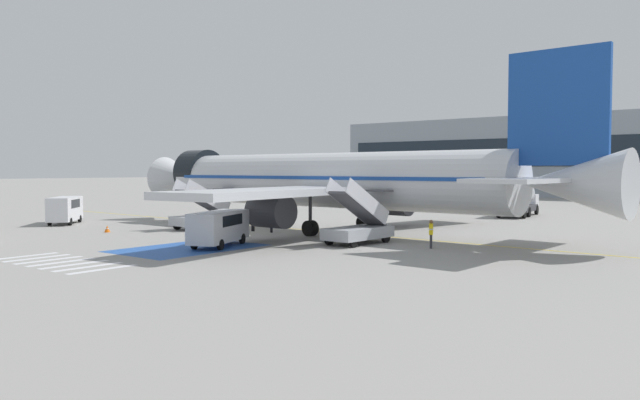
{
  "coord_description": "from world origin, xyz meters",
  "views": [
    {
      "loc": [
        29.74,
        -36.64,
        4.62
      ],
      "look_at": [
        1.28,
        -0.31,
        2.38
      ],
      "focal_mm": 35.0,
      "sensor_mm": 36.0,
      "label": 1
    }
  ],
  "objects_px": {
    "boarding_stairs_forward": "(203,216)",
    "traffic_cone_0": "(107,229)",
    "boarding_stairs_aft": "(359,228)",
    "traffic_cone_2": "(234,231)",
    "service_van_2": "(219,225)",
    "terminal_building": "(624,156)",
    "service_van_1": "(65,208)",
    "ground_crew_2": "(431,232)",
    "airliner": "(329,180)",
    "ground_crew_0": "(271,220)",
    "ground_crew_1": "(253,218)",
    "traffic_cone_1": "(222,235)",
    "ground_crew_3": "(228,221)",
    "fuel_tanker": "(518,198)"
  },
  "relations": [
    {
      "from": "boarding_stairs_forward",
      "to": "traffic_cone_0",
      "type": "xyz_separation_m",
      "value": [
        -3.49,
        -6.21,
        -0.73
      ]
    },
    {
      "from": "boarding_stairs_aft",
      "to": "traffic_cone_2",
      "type": "height_order",
      "value": "boarding_stairs_aft"
    },
    {
      "from": "service_van_2",
      "to": "terminal_building",
      "type": "bearing_deg",
      "value": 64.1
    },
    {
      "from": "service_van_1",
      "to": "service_van_2",
      "type": "bearing_deg",
      "value": -52.38
    },
    {
      "from": "boarding_stairs_forward",
      "to": "traffic_cone_2",
      "type": "height_order",
      "value": "boarding_stairs_forward"
    },
    {
      "from": "boarding_stairs_forward",
      "to": "ground_crew_2",
      "type": "height_order",
      "value": "boarding_stairs_forward"
    },
    {
      "from": "airliner",
      "to": "ground_crew_0",
      "type": "bearing_deg",
      "value": 137.77
    },
    {
      "from": "ground_crew_0",
      "to": "ground_crew_2",
      "type": "relative_size",
      "value": 0.95
    },
    {
      "from": "ground_crew_1",
      "to": "ground_crew_2",
      "type": "bearing_deg",
      "value": -2.68
    },
    {
      "from": "airliner",
      "to": "traffic_cone_1",
      "type": "height_order",
      "value": "airliner"
    },
    {
      "from": "boarding_stairs_aft",
      "to": "terminal_building",
      "type": "xyz_separation_m",
      "value": [
        -1.55,
        77.98,
        5.91
      ]
    },
    {
      "from": "boarding_stairs_aft",
      "to": "ground_crew_3",
      "type": "height_order",
      "value": "boarding_stairs_aft"
    },
    {
      "from": "service_van_2",
      "to": "terminal_building",
      "type": "height_order",
      "value": "terminal_building"
    },
    {
      "from": "service_van_1",
      "to": "boarding_stairs_aft",
      "type": "bearing_deg",
      "value": -38.17
    },
    {
      "from": "ground_crew_3",
      "to": "traffic_cone_0",
      "type": "xyz_separation_m",
      "value": [
        -8.92,
        -3.72,
        -0.78
      ]
    },
    {
      "from": "airliner",
      "to": "ground_crew_2",
      "type": "relative_size",
      "value": 24.52
    },
    {
      "from": "boarding_stairs_forward",
      "to": "airliner",
      "type": "bearing_deg",
      "value": 26.82
    },
    {
      "from": "boarding_stairs_forward",
      "to": "ground_crew_2",
      "type": "relative_size",
      "value": 3.15
    },
    {
      "from": "boarding_stairs_forward",
      "to": "service_van_2",
      "type": "distance_m",
      "value": 11.67
    },
    {
      "from": "airliner",
      "to": "traffic_cone_1",
      "type": "bearing_deg",
      "value": 160.98
    },
    {
      "from": "ground_crew_3",
      "to": "fuel_tanker",
      "type": "bearing_deg",
      "value": 100.01
    },
    {
      "from": "ground_crew_0",
      "to": "traffic_cone_1",
      "type": "distance_m",
      "value": 4.91
    },
    {
      "from": "service_van_1",
      "to": "ground_crew_3",
      "type": "bearing_deg",
      "value": -39.75
    },
    {
      "from": "terminal_building",
      "to": "traffic_cone_1",
      "type": "bearing_deg",
      "value": -95.36
    },
    {
      "from": "ground_crew_0",
      "to": "terminal_building",
      "type": "xyz_separation_m",
      "value": [
        7.5,
        76.16,
        6.0
      ]
    },
    {
      "from": "boarding_stairs_aft",
      "to": "service_van_1",
      "type": "height_order",
      "value": "boarding_stairs_aft"
    },
    {
      "from": "traffic_cone_1",
      "to": "fuel_tanker",
      "type": "bearing_deg",
      "value": 75.22
    },
    {
      "from": "ground_crew_3",
      "to": "traffic_cone_2",
      "type": "xyz_separation_m",
      "value": [
        -0.55,
        1.11,
        -0.79
      ]
    },
    {
      "from": "service_van_2",
      "to": "ground_crew_3",
      "type": "height_order",
      "value": "service_van_2"
    },
    {
      "from": "fuel_tanker",
      "to": "service_van_1",
      "type": "relative_size",
      "value": 1.84
    },
    {
      "from": "ground_crew_0",
      "to": "ground_crew_3",
      "type": "relative_size",
      "value": 0.9
    },
    {
      "from": "ground_crew_3",
      "to": "traffic_cone_0",
      "type": "distance_m",
      "value": 9.69
    },
    {
      "from": "traffic_cone_1",
      "to": "ground_crew_3",
      "type": "bearing_deg",
      "value": 119.48
    },
    {
      "from": "fuel_tanker",
      "to": "traffic_cone_1",
      "type": "relative_size",
      "value": 19.53
    },
    {
      "from": "airliner",
      "to": "traffic_cone_0",
      "type": "height_order",
      "value": "airliner"
    },
    {
      "from": "boarding_stairs_forward",
      "to": "boarding_stairs_aft",
      "type": "bearing_deg",
      "value": -0.0
    },
    {
      "from": "ground_crew_1",
      "to": "traffic_cone_2",
      "type": "height_order",
      "value": "ground_crew_1"
    },
    {
      "from": "fuel_tanker",
      "to": "traffic_cone_0",
      "type": "distance_m",
      "value": 39.0
    },
    {
      "from": "ground_crew_2",
      "to": "traffic_cone_2",
      "type": "xyz_separation_m",
      "value": [
        -15.04,
        -1.45,
        -0.73
      ]
    },
    {
      "from": "ground_crew_1",
      "to": "ground_crew_2",
      "type": "relative_size",
      "value": 1.06
    },
    {
      "from": "service_van_2",
      "to": "ground_crew_0",
      "type": "distance_m",
      "value": 8.67
    },
    {
      "from": "ground_crew_2",
      "to": "traffic_cone_0",
      "type": "bearing_deg",
      "value": -99.07
    },
    {
      "from": "airliner",
      "to": "service_van_1",
      "type": "relative_size",
      "value": 8.46
    },
    {
      "from": "service_van_1",
      "to": "ground_crew_1",
      "type": "height_order",
      "value": "service_van_1"
    },
    {
      "from": "boarding_stairs_aft",
      "to": "ground_crew_0",
      "type": "bearing_deg",
      "value": 171.19
    },
    {
      "from": "traffic_cone_1",
      "to": "terminal_building",
      "type": "height_order",
      "value": "terminal_building"
    },
    {
      "from": "boarding_stairs_aft",
      "to": "traffic_cone_1",
      "type": "xyz_separation_m",
      "value": [
        -9.16,
        -3.04,
        -0.78
      ]
    },
    {
      "from": "fuel_tanker",
      "to": "traffic_cone_0",
      "type": "xyz_separation_m",
      "value": [
        -18.07,
        -34.53,
        -1.54
      ]
    },
    {
      "from": "ground_crew_0",
      "to": "terminal_building",
      "type": "bearing_deg",
      "value": -66.62
    },
    {
      "from": "ground_crew_1",
      "to": "traffic_cone_1",
      "type": "distance_m",
      "value": 5.02
    }
  ]
}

